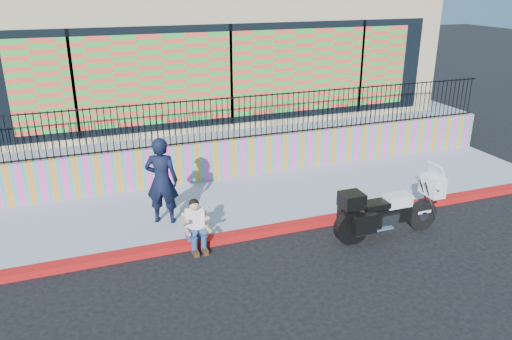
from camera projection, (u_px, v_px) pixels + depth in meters
name	position (u px, v px, depth m)	size (l,w,h in m)	color
ground	(287.00, 230.00, 11.40)	(90.00, 90.00, 0.00)	black
red_curb	(287.00, 227.00, 11.38)	(16.00, 0.30, 0.15)	#9E110B
sidewalk	(262.00, 199.00, 12.83)	(16.00, 3.00, 0.15)	#898FA5
mural_wall	(242.00, 157.00, 14.01)	(16.00, 0.20, 1.10)	#FF43AD
metal_fence	(241.00, 117.00, 13.60)	(15.80, 0.04, 1.20)	black
elevated_platform	(198.00, 116.00, 18.51)	(16.00, 10.00, 1.25)	#898FA5
storefront_building	(197.00, 45.00, 17.38)	(14.00, 8.06, 4.00)	tan
police_motorcycle	(387.00, 209.00, 10.92)	(2.53, 0.83, 1.57)	black
police_officer	(162.00, 181.00, 11.14)	(0.73, 0.48, 2.01)	black
seated_man	(197.00, 229.00, 10.48)	(0.54, 0.71, 1.06)	navy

